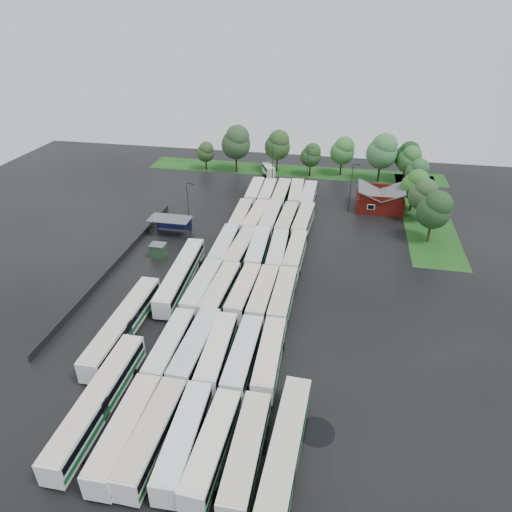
% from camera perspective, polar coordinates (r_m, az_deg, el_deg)
% --- Properties ---
extents(ground, '(160.00, 160.00, 0.00)m').
position_cam_1_polar(ground, '(70.47, -3.52, -6.34)').
color(ground, black).
rests_on(ground, ground).
extents(brick_building, '(10.07, 8.60, 5.39)m').
position_cam_1_polar(brick_building, '(105.81, 15.20, 6.62)').
color(brick_building, maroon).
rests_on(brick_building, ground).
extents(wash_shed, '(8.20, 4.20, 3.58)m').
position_cam_1_polar(wash_shed, '(91.99, -10.61, 4.43)').
color(wash_shed, '#2D2D30').
rests_on(wash_shed, ground).
extents(utility_hut, '(2.70, 2.20, 2.62)m').
position_cam_1_polar(utility_hut, '(84.64, -12.10, 0.68)').
color(utility_hut, '#1E3A20').
rests_on(utility_hut, ground).
extents(grass_strip_north, '(80.00, 10.00, 0.01)m').
position_cam_1_polar(grass_strip_north, '(127.46, 4.70, 10.55)').
color(grass_strip_north, '#174813').
rests_on(grass_strip_north, ground).
extents(grass_strip_east, '(10.00, 50.00, 0.01)m').
position_cam_1_polar(grass_strip_east, '(107.83, 20.37, 5.13)').
color(grass_strip_east, '#174813').
rests_on(grass_strip_east, ground).
extents(west_fence, '(0.10, 50.00, 1.20)m').
position_cam_1_polar(west_fence, '(83.87, -17.00, -0.87)').
color(west_fence, '#2D2D30').
rests_on(west_fence, ground).
extents(bus_r0c0, '(3.07, 13.50, 3.75)m').
position_cam_1_polar(bus_r0c0, '(52.43, -15.97, -20.34)').
color(bus_r0c0, white).
rests_on(bus_r0c0, ground).
extents(bus_r0c1, '(3.01, 13.37, 3.71)m').
position_cam_1_polar(bus_r0c1, '(51.51, -12.82, -21.00)').
color(bus_r0c1, white).
rests_on(bus_r0c1, ground).
extents(bus_r0c2, '(3.28, 13.21, 3.65)m').
position_cam_1_polar(bus_r0c2, '(50.70, -8.95, -21.63)').
color(bus_r0c2, white).
rests_on(bus_r0c2, ground).
extents(bus_r0c3, '(3.11, 12.93, 3.58)m').
position_cam_1_polar(bus_r0c3, '(49.82, -5.46, -22.64)').
color(bus_r0c3, white).
rests_on(bus_r0c3, ground).
extents(bus_r0c4, '(2.95, 13.33, 3.71)m').
position_cam_1_polar(bus_r0c4, '(49.10, -1.24, -23.41)').
color(bus_r0c4, white).
rests_on(bus_r0c4, ground).
extents(bus_r1c0, '(2.85, 12.85, 3.57)m').
position_cam_1_polar(bus_r1c0, '(61.10, -10.65, -11.08)').
color(bus_r1c0, white).
rests_on(bus_r1c0, ground).
extents(bus_r1c1, '(3.16, 13.49, 3.74)m').
position_cam_1_polar(bus_r1c1, '(60.33, -7.54, -11.26)').
color(bus_r1c1, white).
rests_on(bus_r1c1, ground).
extents(bus_r1c2, '(3.28, 13.15, 3.63)m').
position_cam_1_polar(bus_r1c2, '(59.44, -4.86, -11.89)').
color(bus_r1c2, white).
rests_on(bus_r1c2, ground).
extents(bus_r1c3, '(2.89, 13.21, 3.67)m').
position_cam_1_polar(bus_r1c3, '(58.65, -1.61, -12.43)').
color(bus_r1c3, white).
rests_on(bus_r1c3, ground).
extents(bus_r1c4, '(3.10, 12.89, 3.57)m').
position_cam_1_polar(bus_r1c4, '(58.57, 1.67, -12.58)').
color(bus_r1c4, white).
rests_on(bus_r1c4, ground).
extents(bus_r2c0, '(2.95, 13.38, 3.72)m').
position_cam_1_polar(bus_r2c0, '(71.37, -6.69, -4.00)').
color(bus_r2c0, white).
rests_on(bus_r2c0, ground).
extents(bus_r2c1, '(3.24, 13.25, 3.67)m').
position_cam_1_polar(bus_r2c1, '(70.50, -4.41, -4.36)').
color(bus_r2c1, white).
rests_on(bus_r2c1, ground).
extents(bus_r2c2, '(3.11, 12.87, 3.56)m').
position_cam_1_polar(bus_r2c2, '(70.13, -1.56, -4.53)').
color(bus_r2c2, white).
rests_on(bus_r2c2, ground).
extents(bus_r2c3, '(2.90, 13.03, 3.62)m').
position_cam_1_polar(bus_r2c3, '(69.43, 0.89, -4.88)').
color(bus_r2c3, white).
rests_on(bus_r2c3, ground).
extents(bus_r2c4, '(2.82, 13.18, 3.67)m').
position_cam_1_polar(bus_r2c4, '(69.04, 3.37, -5.13)').
color(bus_r2c4, white).
rests_on(bus_r2c4, ground).
extents(bus_r3c0, '(3.09, 13.31, 3.69)m').
position_cam_1_polar(bus_r3c0, '(82.57, -3.98, 1.11)').
color(bus_r3c0, white).
rests_on(bus_r3c0, ground).
extents(bus_r3c1, '(3.45, 13.41, 3.70)m').
position_cam_1_polar(bus_r3c1, '(81.58, -1.89, 0.80)').
color(bus_r3c1, white).
rests_on(bus_r3c1, ground).
extents(bus_r3c2, '(3.42, 13.62, 3.76)m').
position_cam_1_polar(bus_r3c2, '(81.36, 0.29, 0.76)').
color(bus_r3c2, white).
rests_on(bus_r3c2, ground).
extents(bus_r3c3, '(3.30, 13.20, 3.65)m').
position_cam_1_polar(bus_r3c3, '(80.64, 2.70, 0.39)').
color(bus_r3c3, white).
rests_on(bus_r3c3, ground).
extents(bus_r3c4, '(2.99, 13.07, 3.63)m').
position_cam_1_polar(bus_r3c4, '(80.68, 4.91, 0.31)').
color(bus_r3c4, white).
rests_on(bus_r3c4, ground).
extents(bus_r4c0, '(3.10, 12.98, 3.59)m').
position_cam_1_polar(bus_r4c0, '(94.13, -1.88, 4.86)').
color(bus_r4c0, white).
rests_on(bus_r4c0, ground).
extents(bus_r4c1, '(3.47, 13.45, 3.71)m').
position_cam_1_polar(bus_r4c1, '(93.36, 0.04, 4.71)').
color(bus_r4c1, white).
rests_on(bus_r4c1, ground).
extents(bus_r4c2, '(2.97, 13.43, 3.73)m').
position_cam_1_polar(bus_r4c2, '(93.37, 1.88, 4.70)').
color(bus_r4c2, white).
rests_on(bus_r4c2, ground).
extents(bus_r4c3, '(3.23, 13.23, 3.66)m').
position_cam_1_polar(bus_r4c3, '(92.52, 3.86, 4.37)').
color(bus_r4c3, white).
rests_on(bus_r4c3, ground).
extents(bus_r4c4, '(3.49, 13.44, 3.71)m').
position_cam_1_polar(bus_r4c4, '(92.50, 5.93, 4.29)').
color(bus_r4c4, white).
rests_on(bus_r4c4, ground).
extents(bus_r5c0, '(3.22, 13.01, 3.59)m').
position_cam_1_polar(bus_r5c0, '(106.71, -0.15, 7.94)').
color(bus_r5c0, white).
rests_on(bus_r5c0, ground).
extents(bus_r5c1, '(3.06, 12.82, 3.55)m').
position_cam_1_polar(bus_r5c1, '(106.14, 1.45, 7.79)').
color(bus_r5c1, white).
rests_on(bus_r5c1, ground).
extents(bus_r5c2, '(2.97, 13.45, 3.74)m').
position_cam_1_polar(bus_r5c2, '(105.42, 3.18, 7.66)').
color(bus_r5c2, white).
rests_on(bus_r5c2, ground).
extents(bus_r5c3, '(3.53, 13.56, 3.74)m').
position_cam_1_polar(bus_r5c3, '(105.46, 5.02, 7.60)').
color(bus_r5c3, white).
rests_on(bus_r5c3, ground).
extents(bus_r5c4, '(2.85, 13.23, 3.68)m').
position_cam_1_polar(bus_r5c4, '(104.75, 6.58, 7.35)').
color(bus_r5c4, white).
rests_on(bus_r5c4, ground).
extents(artic_bus_west_a, '(2.85, 19.45, 3.61)m').
position_cam_1_polar(artic_bus_west_a, '(56.31, -19.09, -16.72)').
color(artic_bus_west_a, white).
rests_on(artic_bus_west_a, ground).
extents(artic_bus_west_b, '(3.82, 20.09, 3.71)m').
position_cam_1_polar(artic_bus_west_b, '(75.11, -9.39, -2.35)').
color(artic_bus_west_b, white).
rests_on(artic_bus_west_b, ground).
extents(artic_bus_west_c, '(2.88, 19.90, 3.69)m').
position_cam_1_polar(artic_bus_west_c, '(66.08, -16.23, -8.22)').
color(artic_bus_west_c, white).
rests_on(artic_bus_west_c, ground).
extents(artic_bus_east, '(3.68, 20.37, 3.76)m').
position_cam_1_polar(artic_bus_east, '(48.39, 3.28, -24.50)').
color(artic_bus_east, white).
rests_on(artic_bus_east, ground).
extents(minibus, '(4.38, 6.35, 2.61)m').
position_cam_1_polar(minibus, '(123.72, 1.59, 10.75)').
color(minibus, silver).
rests_on(minibus, ground).
extents(tree_north_0, '(4.77, 4.77, 7.91)m').
position_cam_1_polar(tree_north_0, '(127.22, -6.30, 12.84)').
color(tree_north_0, black).
rests_on(tree_north_0, ground).
extents(tree_north_1, '(7.71, 7.71, 12.77)m').
position_cam_1_polar(tree_north_1, '(123.99, -2.46, 14.05)').
color(tree_north_1, black).
rests_on(tree_north_1, ground).
extents(tree_north_2, '(6.82, 6.82, 11.29)m').
position_cam_1_polar(tree_north_2, '(124.95, 2.75, 13.71)').
color(tree_north_2, '#302314').
rests_on(tree_north_2, ground).
extents(tree_north_3, '(5.36, 5.36, 8.88)m').
position_cam_1_polar(tree_north_3, '(122.36, 6.93, 12.43)').
color(tree_north_3, black).
rests_on(tree_north_3, ground).
extents(tree_north_4, '(6.29, 6.29, 10.42)m').
position_cam_1_polar(tree_north_4, '(123.98, 10.82, 12.84)').
color(tree_north_4, black).
rests_on(tree_north_4, ground).
extents(tree_north_5, '(7.62, 7.62, 12.63)m').
position_cam_1_polar(tree_north_5, '(120.74, 15.55, 12.56)').
color(tree_north_5, black).
rests_on(tree_north_5, ground).
extents(tree_north_6, '(6.18, 6.18, 10.23)m').
position_cam_1_polar(tree_north_6, '(124.40, 18.41, 11.87)').
color(tree_north_6, black).
rests_on(tree_north_6, ground).
extents(tree_east_0, '(6.36, 6.36, 10.53)m').
position_cam_1_polar(tree_east_0, '(92.09, 21.47, 5.43)').
color(tree_east_0, '#3D2D18').
rests_on(tree_east_0, ground).
extents(tree_east_1, '(5.75, 5.75, 9.53)m').
position_cam_1_polar(tree_east_1, '(100.66, 20.20, 7.27)').
color(tree_east_1, black).
rests_on(tree_east_1, ground).
extents(tree_east_2, '(5.81, 5.81, 9.63)m').
position_cam_1_polar(tree_east_2, '(105.57, 19.32, 8.46)').
color(tree_east_2, '#2F2111').
rests_on(tree_east_2, ground).
extents(tree_east_3, '(5.35, 5.35, 8.86)m').
position_cam_1_polar(tree_east_3, '(115.64, 19.56, 9.93)').
color(tree_east_3, '#2E2419').
rests_on(tree_east_3, ground).
extents(tree_east_4, '(5.90, 5.90, 9.78)m').
position_cam_1_polar(tree_east_4, '(122.28, 18.66, 11.39)').
color(tree_east_4, black).
rests_on(tree_east_4, ground).
extents(lamp_post_ne, '(1.67, 0.33, 10.85)m').
position_cam_1_polar(lamp_post_ne, '(101.78, 11.88, 8.81)').
color(lamp_post_ne, '#2D2D30').
rests_on(lamp_post_ne, ground).
extents(lamp_post_nw, '(1.62, 0.32, 10.52)m').
position_cam_1_polar(lamp_post_nw, '(90.86, -8.41, 6.46)').
color(lamp_post_nw, '#2D2D30').
rests_on(lamp_post_nw, ground).
extents(lamp_post_back_w, '(1.58, 0.31, 10.25)m').
position_cam_1_polar(lamp_post_back_w, '(118.04, 2.18, 12.11)').
color(lamp_post_back_w, '#2D2D30').
rests_on(lamp_post_back_w, ground).
extents(lamp_post_back_e, '(1.47, 0.29, 9.57)m').
position_cam_1_polar(lamp_post_back_e, '(116.53, 6.55, 11.50)').
color(lamp_post_back_e, '#2D2D30').
rests_on(lamp_post_back_e, ground).
extents(puddle_0, '(5.77, 5.77, 0.01)m').
position_cam_1_polar(puddle_0, '(57.01, -7.30, -17.09)').
color(puddle_0, black).
rests_on(puddle_0, ground).
extents(puddle_1, '(2.96, 2.96, 0.01)m').
position_cam_1_polar(puddle_1, '(52.11, -0.17, -22.73)').
color(puddle_1, black).
rests_on(puddle_1, ground).
extents(puddle_2, '(5.29, 5.29, 0.01)m').
position_cam_1_polar(puddle_2, '(74.21, -8.53, -4.59)').
color(puddle_2, black).
rests_on(puddle_2, ground).
extents(puddle_3, '(3.42, 3.42, 0.01)m').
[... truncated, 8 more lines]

